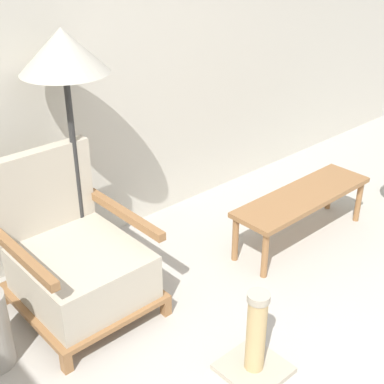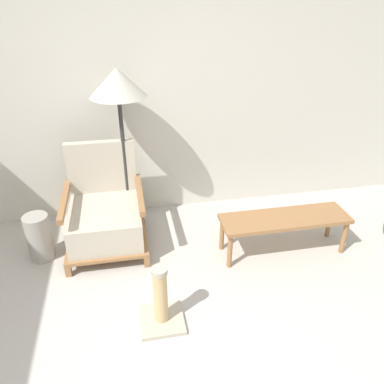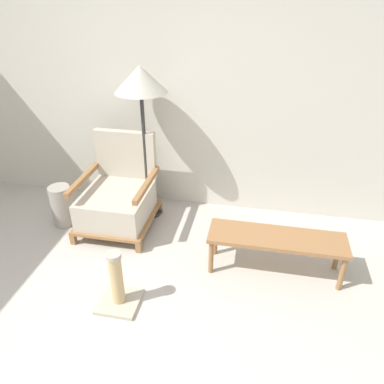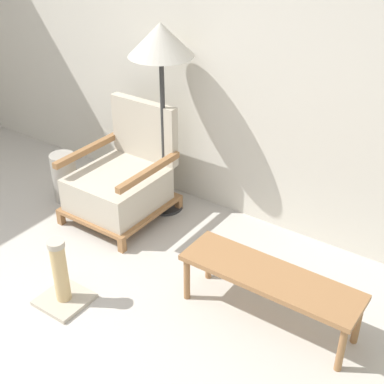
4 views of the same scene
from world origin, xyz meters
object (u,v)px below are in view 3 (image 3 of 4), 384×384
(armchair, at_px, (118,198))
(floor_lamp, at_px, (141,86))
(coffee_table, at_px, (277,241))
(scratching_post, at_px, (118,287))
(vase, at_px, (62,206))

(armchair, relative_size, floor_lamp, 0.58)
(coffee_table, relative_size, scratching_post, 2.32)
(scratching_post, bearing_deg, coffee_table, 28.07)
(armchair, bearing_deg, vase, -170.13)
(armchair, relative_size, scratching_post, 1.85)
(coffee_table, bearing_deg, vase, 171.70)
(vase, relative_size, scratching_post, 0.87)
(armchair, bearing_deg, coffee_table, -14.79)
(scratching_post, bearing_deg, floor_lamp, 97.01)
(floor_lamp, height_order, coffee_table, floor_lamp)
(floor_lamp, height_order, scratching_post, floor_lamp)
(armchair, xyz_separation_m, coffee_table, (1.59, -0.42, -0.00))
(coffee_table, bearing_deg, floor_lamp, 152.68)
(floor_lamp, height_order, vase, floor_lamp)
(armchair, height_order, coffee_table, armchair)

